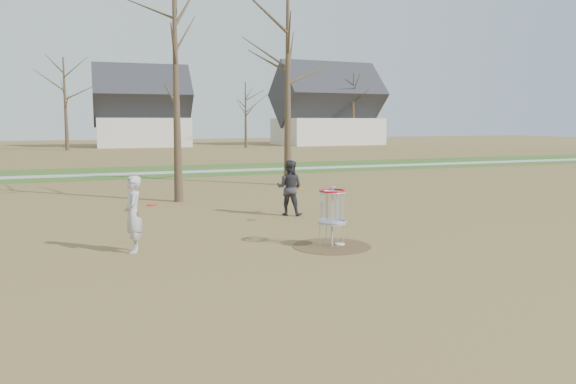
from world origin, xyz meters
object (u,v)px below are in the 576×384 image
at_px(player_throwing, 290,188).
at_px(disc_grounded, 340,244).
at_px(player_standing, 133,214).
at_px(disc_golf_basket, 332,207).

distance_m(player_throwing, disc_grounded, 4.40).
height_order(player_standing, player_throwing, same).
distance_m(player_standing, player_throwing, 5.97).
xyz_separation_m(player_standing, disc_grounded, (4.53, -0.95, -0.82)).
bearing_deg(disc_grounded, player_throwing, 84.60).
relative_size(player_standing, disc_grounded, 7.64).
xyz_separation_m(player_standing, disc_golf_basket, (4.29, -1.02, 0.07)).
bearing_deg(player_throwing, player_standing, 70.36).
xyz_separation_m(player_throwing, disc_golf_basket, (-0.65, -4.37, 0.07)).
distance_m(player_standing, disc_grounded, 4.70).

